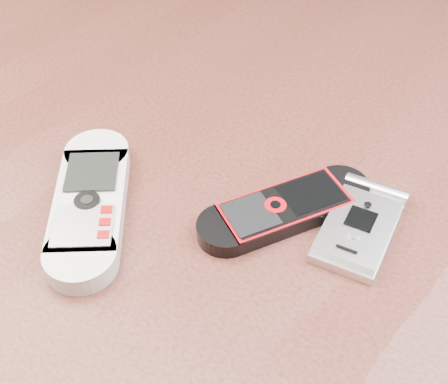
% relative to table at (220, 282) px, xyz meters
% --- Properties ---
extents(table, '(1.20, 0.80, 0.75)m').
position_rel_table_xyz_m(table, '(0.00, 0.00, 0.00)').
color(table, black).
rests_on(table, ground).
extents(nokia_white, '(0.14, 0.15, 0.02)m').
position_rel_table_xyz_m(nokia_white, '(-0.07, -0.07, 0.11)').
color(nokia_white, silver).
rests_on(nokia_white, table).
extents(nokia_black_red, '(0.10, 0.14, 0.01)m').
position_rel_table_xyz_m(nokia_black_red, '(0.05, 0.02, 0.11)').
color(nokia_black_red, black).
rests_on(nokia_black_red, table).
extents(motorola_razr, '(0.06, 0.10, 0.01)m').
position_rel_table_xyz_m(motorola_razr, '(0.10, 0.03, 0.11)').
color(motorola_razr, silver).
rests_on(motorola_razr, table).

